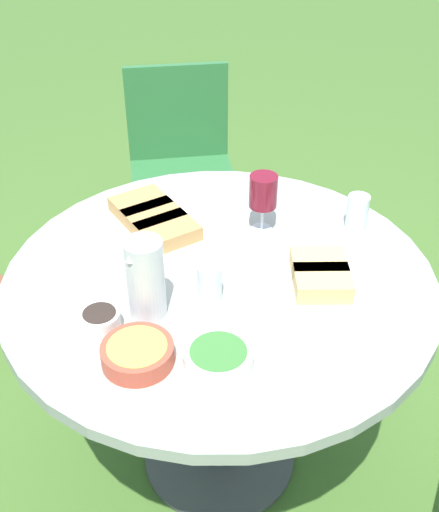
# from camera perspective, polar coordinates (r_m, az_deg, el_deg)

# --- Properties ---
(ground_plane) EXTENTS (40.00, 40.00, 0.00)m
(ground_plane) POSITION_cam_1_polar(r_m,az_deg,el_deg) (2.25, 0.00, -17.33)
(ground_plane) COLOR #446B2B
(dining_table) EXTENTS (1.14, 1.14, 0.77)m
(dining_table) POSITION_cam_1_polar(r_m,az_deg,el_deg) (1.78, 0.00, -4.91)
(dining_table) COLOR #4C4C51
(dining_table) RESTS_ON ground_plane
(chair_near_left) EXTENTS (0.61, 0.61, 0.89)m
(chair_near_left) POSITION_cam_1_polar(r_m,az_deg,el_deg) (2.81, -3.44, 8.84)
(chair_near_left) COLOR #2D6B38
(chair_near_left) RESTS_ON ground_plane
(water_pitcher) EXTENTS (0.10, 0.09, 0.21)m
(water_pitcher) POSITION_cam_1_polar(r_m,az_deg,el_deg) (1.52, -6.59, -1.99)
(water_pitcher) COLOR silver
(water_pitcher) RESTS_ON dining_table
(wine_glass) EXTENTS (0.08, 0.08, 0.18)m
(wine_glass) POSITION_cam_1_polar(r_m,az_deg,el_deg) (1.81, 3.91, 5.64)
(wine_glass) COLOR silver
(wine_glass) RESTS_ON dining_table
(platter_bread_main) EXTENTS (0.38, 0.37, 0.07)m
(platter_bread_main) POSITION_cam_1_polar(r_m,az_deg,el_deg) (1.67, 8.84, -1.69)
(platter_bread_main) COLOR white
(platter_bread_main) RESTS_ON dining_table
(platter_charcuterie) EXTENTS (0.34, 0.42, 0.06)m
(platter_charcuterie) POSITION_cam_1_polar(r_m,az_deg,el_deg) (1.86, -5.83, 3.03)
(platter_charcuterie) COLOR white
(platter_charcuterie) RESTS_ON dining_table
(bowl_fries) EXTENTS (0.16, 0.16, 0.05)m
(bowl_fries) POSITION_cam_1_polar(r_m,az_deg,el_deg) (1.45, -7.30, -8.54)
(bowl_fries) COLOR #B74733
(bowl_fries) RESTS_ON dining_table
(bowl_salad) EXTENTS (0.16, 0.16, 0.04)m
(bowl_salad) POSITION_cam_1_polar(r_m,az_deg,el_deg) (1.44, -0.10, -8.93)
(bowl_salad) COLOR white
(bowl_salad) RESTS_ON dining_table
(bowl_olives) EXTENTS (0.10, 0.10, 0.05)m
(bowl_olives) POSITION_cam_1_polar(r_m,az_deg,el_deg) (1.54, -10.56, -5.62)
(bowl_olives) COLOR white
(bowl_olives) RESTS_ON dining_table
(cup_water_near) EXTENTS (0.06, 0.06, 0.10)m
(cup_water_near) POSITION_cam_1_polar(r_m,az_deg,el_deg) (1.90, 12.15, 3.84)
(cup_water_near) COLOR silver
(cup_water_near) RESTS_ON dining_table
(cup_water_far) EXTENTS (0.06, 0.06, 0.10)m
(cup_water_far) POSITION_cam_1_polar(r_m,az_deg,el_deg) (1.59, -0.90, -2.39)
(cup_water_far) COLOR silver
(cup_water_far) RESTS_ON dining_table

